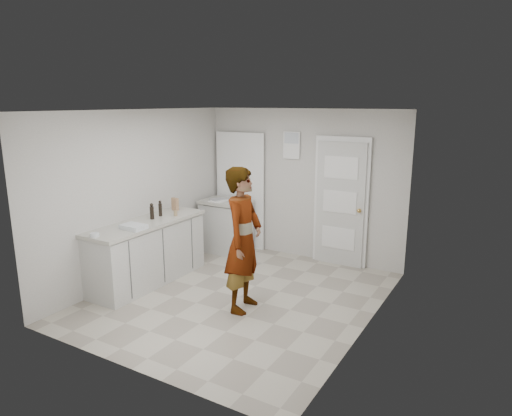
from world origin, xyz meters
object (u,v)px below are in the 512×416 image
Objects in this scene: person at (243,240)px; oil_cruet_a at (152,212)px; baking_dish at (134,227)px; cake_mix_box at (175,204)px; egg_bowl at (95,235)px; spice_jar at (176,213)px; oil_cruet_b at (160,209)px.

person is 1.70m from oil_cruet_a.
oil_cruet_a is at bearing 105.68° from baking_dish.
egg_bowl is at bearing -75.91° from cake_mix_box.
baking_dish is (-1.54, -0.34, 0.03)m from person.
oil_cruet_a is 1.04m from egg_bowl.
person reaches higher than egg_bowl.
spice_jar is (-1.52, 0.51, 0.04)m from person.
person reaches higher than spice_jar.
oil_cruet_a is at bearing 89.00° from egg_bowl.
spice_jar reaches higher than baking_dish.
oil_cruet_a reaches higher than cake_mix_box.
spice_jar is at bearing 82.14° from egg_bowl.
spice_jar is 0.33× the size of oil_cruet_a.
spice_jar is at bearing 32.98° from oil_cruet_b.
oil_cruet_a is 0.20m from oil_cruet_b.
person is at bearing -6.20° from oil_cruet_a.
oil_cruet_b is (0.05, -0.40, 0.01)m from cake_mix_box.
baking_dish reaches higher than egg_bowl.
person is at bearing -18.45° from spice_jar.
baking_dish is (-0.02, -0.84, -0.01)m from spice_jar.
oil_cruet_b is at bearing -147.02° from spice_jar.
spice_jar is 1.37m from egg_bowl.
oil_cruet_a is at bearing -71.08° from cake_mix_box.
cake_mix_box is at bearing 130.78° from spice_jar.
cake_mix_box is 1.69× the size of egg_bowl.
person is 1.58m from baking_dish.
egg_bowl is at bearing 108.60° from person.
egg_bowl is at bearing -89.97° from oil_cruet_b.
egg_bowl is (0.05, -1.64, -0.08)m from cake_mix_box.
cake_mix_box is 1.14m from baking_dish.
oil_cruet_a is at bearing 75.83° from person.
baking_dish is at bearing -91.65° from spice_jar.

